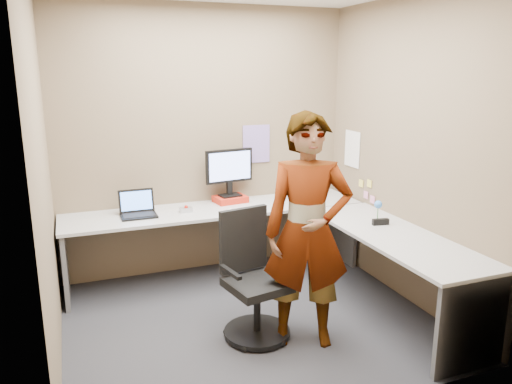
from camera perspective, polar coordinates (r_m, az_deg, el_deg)
name	(u,v)px	position (r m, az deg, el deg)	size (l,w,h in m)	color
ground	(250,320)	(4.38, -0.70, -14.39)	(3.00, 3.00, 0.00)	#27272C
wall_back	(206,142)	(5.15, -5.77, 5.74)	(3.00, 3.00, 0.00)	brown
wall_right	(407,153)	(4.65, 16.92, 4.32)	(2.70, 2.70, 0.00)	brown
wall_left	(43,178)	(3.70, -23.16, 1.45)	(2.70, 2.70, 0.00)	brown
desk	(280,234)	(4.62, 2.72, -4.87)	(2.98, 2.58, 0.73)	#A1A1A1
paper_ream	(230,199)	(5.17, -2.96, -0.81)	(0.32, 0.24, 0.06)	red
monitor	(229,169)	(5.12, -3.07, 2.69)	(0.51, 0.18, 0.49)	black
laptop	(138,209)	(4.83, -13.36, -1.92)	(0.33, 0.27, 0.23)	black
trackball_mouse	(186,209)	(4.86, -8.01, -1.99)	(0.12, 0.08, 0.07)	#B7B7BC
origami	(230,210)	(4.77, -2.99, -2.11)	(0.10, 0.10, 0.06)	white
stapler	(381,222)	(4.56, 14.05, -3.33)	(0.15, 0.04, 0.06)	black
flower	(378,208)	(4.55, 13.77, -1.84)	(0.07, 0.07, 0.22)	brown
calendar_purple	(256,144)	(5.31, 0.04, 5.52)	(0.30, 0.01, 0.40)	#846BB7
calendar_white	(352,149)	(5.39, 10.95, 4.85)	(0.01, 0.28, 0.38)	white
sticky_note_a	(369,184)	(5.16, 12.83, 0.95)	(0.01, 0.07, 0.07)	#F2E059
sticky_note_b	(366,195)	(5.23, 12.45, -0.32)	(0.01, 0.07, 0.07)	pink
sticky_note_c	(372,200)	(5.13, 13.16, -0.85)	(0.01, 0.07, 0.07)	pink
sticky_note_d	(361,183)	(5.28, 11.92, 0.98)	(0.01, 0.07, 0.07)	#F2E059
office_chair	(253,286)	(4.00, -0.34, -10.73)	(0.55, 0.53, 0.99)	black
person	(308,232)	(3.75, 5.92, -4.55)	(0.65, 0.43, 1.79)	#999399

